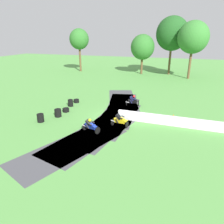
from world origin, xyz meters
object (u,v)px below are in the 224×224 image
(tire_stack_near, at_px, (41,118))
(tire_stack_mid_a, at_px, (58,113))
(tire_stack_far, at_px, (71,103))
(tire_stack_extra_a, at_px, (76,101))
(traffic_cone, at_px, (173,116))
(motorcycle_chase_yellow, at_px, (120,120))
(motorcycle_lead_blue, at_px, (91,126))
(motorcycle_trailing_black, at_px, (133,101))
(tire_stack_mid_b, at_px, (66,110))

(tire_stack_near, relative_size, tire_stack_mid_a, 1.00)
(tire_stack_mid_a, distance_m, tire_stack_far, 3.35)
(tire_stack_near, bearing_deg, tire_stack_extra_a, 86.43)
(tire_stack_mid_a, xyz_separation_m, tire_stack_extra_a, (-0.43, 4.83, -0.20))
(traffic_cone, bearing_deg, tire_stack_mid_a, -163.99)
(tire_stack_near, bearing_deg, motorcycle_chase_yellow, 9.60)
(motorcycle_chase_yellow, height_order, tire_stack_mid_a, motorcycle_chase_yellow)
(tire_stack_far, bearing_deg, motorcycle_lead_blue, -48.18)
(motorcycle_lead_blue, distance_m, tire_stack_mid_a, 5.20)
(tire_stack_near, distance_m, tire_stack_mid_a, 1.90)
(tire_stack_far, distance_m, traffic_cone, 11.58)
(tire_stack_mid_a, bearing_deg, motorcycle_lead_blue, -26.44)
(motorcycle_lead_blue, height_order, tire_stack_extra_a, motorcycle_lead_blue)
(tire_stack_far, height_order, tire_stack_extra_a, tire_stack_far)
(tire_stack_near, bearing_deg, motorcycle_trailing_black, 45.19)
(motorcycle_trailing_black, distance_m, tire_stack_far, 7.30)
(motorcycle_trailing_black, distance_m, tire_stack_extra_a, 7.01)
(tire_stack_mid_b, relative_size, tire_stack_extra_a, 1.06)
(motorcycle_lead_blue, bearing_deg, tire_stack_mid_b, 140.49)
(motorcycle_chase_yellow, bearing_deg, traffic_cone, 39.16)
(motorcycle_chase_yellow, distance_m, motorcycle_trailing_black, 6.13)
(motorcycle_chase_yellow, relative_size, tire_stack_near, 2.13)
(tire_stack_near, xyz_separation_m, tire_stack_mid_b, (0.87, 3.21, -0.20))
(motorcycle_trailing_black, height_order, tire_stack_far, motorcycle_trailing_black)
(motorcycle_lead_blue, bearing_deg, traffic_cone, 40.23)
(motorcycle_chase_yellow, xyz_separation_m, tire_stack_extra_a, (-7.15, 5.26, -0.46))
(motorcycle_chase_yellow, relative_size, tire_stack_mid_a, 2.13)
(tire_stack_mid_a, bearing_deg, motorcycle_chase_yellow, -3.67)
(motorcycle_lead_blue, xyz_separation_m, tire_stack_extra_a, (-5.09, 7.15, -0.43))
(tire_stack_far, bearing_deg, traffic_cone, -0.58)
(tire_stack_near, bearing_deg, motorcycle_lead_blue, -6.29)
(motorcycle_lead_blue, relative_size, traffic_cone, 3.84)
(motorcycle_lead_blue, relative_size, motorcycle_chase_yellow, 0.99)
(motorcycle_trailing_black, xyz_separation_m, tire_stack_mid_a, (-6.51, -5.69, -0.24))
(tire_stack_mid_b, relative_size, traffic_cone, 1.58)
(motorcycle_lead_blue, bearing_deg, motorcycle_chase_yellow, 42.43)
(tire_stack_mid_b, bearing_deg, motorcycle_trailing_black, 32.84)
(motorcycle_chase_yellow, xyz_separation_m, tire_stack_mid_a, (-6.71, 0.43, -0.26))
(tire_stack_mid_a, bearing_deg, tire_stack_extra_a, 95.13)
(motorcycle_lead_blue, height_order, tire_stack_near, motorcycle_lead_blue)
(motorcycle_trailing_black, relative_size, tire_stack_near, 2.15)
(motorcycle_trailing_black, height_order, tire_stack_near, motorcycle_trailing_black)
(tire_stack_extra_a, bearing_deg, tire_stack_mid_b, -82.18)
(motorcycle_lead_blue, xyz_separation_m, tire_stack_far, (-5.05, 5.64, -0.23))
(tire_stack_mid_b, distance_m, tire_stack_far, 1.88)
(tire_stack_far, relative_size, traffic_cone, 1.82)
(motorcycle_lead_blue, relative_size, tire_stack_mid_b, 2.42)
(motorcycle_lead_blue, distance_m, traffic_cone, 8.56)
(motorcycle_chase_yellow, xyz_separation_m, traffic_cone, (4.47, 3.64, -0.44))
(tire_stack_far, distance_m, tire_stack_extra_a, 1.52)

